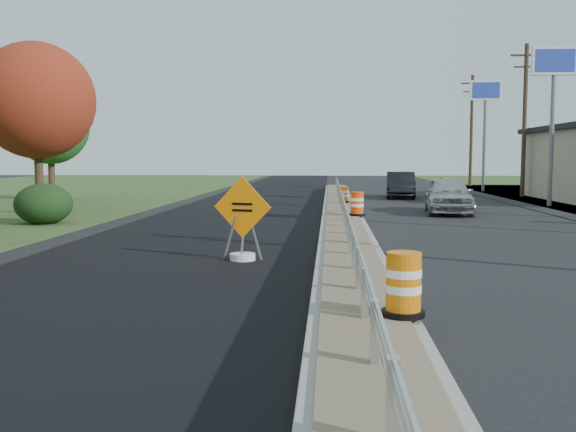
# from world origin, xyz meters

# --- Properties ---
(ground) EXTENTS (140.00, 140.00, 0.00)m
(ground) POSITION_xyz_m (0.00, 0.00, 0.00)
(ground) COLOR black
(ground) RESTS_ON ground
(milled_overlay) EXTENTS (7.20, 120.00, 0.01)m
(milled_overlay) POSITION_xyz_m (-4.40, 10.00, 0.01)
(milled_overlay) COLOR black
(milled_overlay) RESTS_ON ground
(median) EXTENTS (1.60, 55.00, 0.23)m
(median) POSITION_xyz_m (0.00, 8.00, 0.11)
(median) COLOR gray
(median) RESTS_ON ground
(guardrail) EXTENTS (0.10, 46.15, 0.72)m
(guardrail) POSITION_xyz_m (0.00, 9.00, 0.73)
(guardrail) COLOR silver
(guardrail) RESTS_ON median
(pylon_sign_mid) EXTENTS (2.20, 0.30, 7.90)m
(pylon_sign_mid) POSITION_xyz_m (10.50, 16.00, 6.48)
(pylon_sign_mid) COLOR slate
(pylon_sign_mid) RESTS_ON ground
(pylon_sign_north) EXTENTS (2.20, 0.30, 7.90)m
(pylon_sign_north) POSITION_xyz_m (10.50, 30.00, 6.48)
(pylon_sign_north) COLOR slate
(pylon_sign_north) RESTS_ON ground
(utility_pole_nmid) EXTENTS (1.90, 0.26, 9.40)m
(utility_pole_nmid) POSITION_xyz_m (11.50, 24.00, 4.93)
(utility_pole_nmid) COLOR #473523
(utility_pole_nmid) RESTS_ON ground
(utility_pole_north) EXTENTS (1.90, 0.26, 9.40)m
(utility_pole_north) POSITION_xyz_m (11.50, 39.00, 4.93)
(utility_pole_north) COLOR #473523
(utility_pole_north) RESTS_ON ground
(hedge_north) EXTENTS (2.09, 2.09, 1.52)m
(hedge_north) POSITION_xyz_m (-11.00, 6.00, 0.76)
(hedge_north) COLOR black
(hedge_north) RESTS_ON ground
(tree_near_red) EXTENTS (4.95, 4.95, 7.35)m
(tree_near_red) POSITION_xyz_m (-13.00, 10.00, 4.86)
(tree_near_red) COLOR #473523
(tree_near_red) RESTS_ON ground
(tree_near_back) EXTENTS (4.29, 4.29, 6.37)m
(tree_near_back) POSITION_xyz_m (-16.00, 18.00, 4.21)
(tree_near_back) COLOR #473523
(tree_near_back) RESTS_ON ground
(caution_sign) EXTENTS (1.41, 0.61, 2.02)m
(caution_sign) POSITION_xyz_m (-2.57, -1.80, 0.51)
(caution_sign) COLOR white
(caution_sign) RESTS_ON ground
(barrel_median_near) EXTENTS (0.62, 0.62, 0.91)m
(barrel_median_near) POSITION_xyz_m (0.55, -7.87, 0.67)
(barrel_median_near) COLOR black
(barrel_median_near) RESTS_ON median
(barrel_median_mid) EXTENTS (0.62, 0.62, 0.92)m
(barrel_median_mid) POSITION_xyz_m (0.55, 7.77, 0.67)
(barrel_median_mid) COLOR black
(barrel_median_mid) RESTS_ON median
(barrel_median_far) EXTENTS (0.53, 0.53, 0.78)m
(barrel_median_far) POSITION_xyz_m (0.21, 15.04, 0.61)
(barrel_median_far) COLOR black
(barrel_median_far) RESTS_ON median
(barrel_shoulder_mid) EXTENTS (0.68, 0.68, 1.00)m
(barrel_shoulder_mid) POSITION_xyz_m (7.00, 21.28, 0.48)
(barrel_shoulder_mid) COLOR black
(barrel_shoulder_mid) RESTS_ON ground
(barrel_shoulder_far) EXTENTS (0.63, 0.63, 0.92)m
(barrel_shoulder_far) POSITION_xyz_m (8.24, 33.44, 0.44)
(barrel_shoulder_far) COLOR black
(barrel_shoulder_far) RESTS_ON ground
(car_silver) EXTENTS (2.40, 4.98, 1.64)m
(car_silver) POSITION_xyz_m (4.72, 11.73, 0.82)
(car_silver) COLOR #AFAEB3
(car_silver) RESTS_ON ground
(car_dark_mid) EXTENTS (2.08, 4.93, 1.58)m
(car_dark_mid) POSITION_xyz_m (3.81, 22.59, 0.79)
(car_dark_mid) COLOR black
(car_dark_mid) RESTS_ON ground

